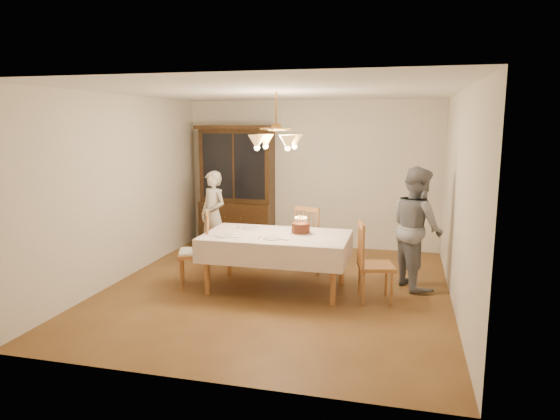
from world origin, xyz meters
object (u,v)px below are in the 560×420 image
(chair_far_side, at_px, (313,242))
(china_hutch, at_px, (237,188))
(elderly_woman, at_px, (213,215))
(dining_table, at_px, (276,240))
(birthday_cake, at_px, (301,229))

(chair_far_side, bearing_deg, china_hutch, 141.78)
(elderly_woman, bearing_deg, chair_far_side, 19.31)
(dining_table, distance_m, elderly_woman, 1.90)
(dining_table, relative_size, elderly_woman, 1.32)
(elderly_woman, relative_size, birthday_cake, 4.81)
(dining_table, relative_size, china_hutch, 0.88)
(chair_far_side, relative_size, elderly_woman, 0.69)
(china_hutch, relative_size, chair_far_side, 2.16)
(dining_table, distance_m, china_hutch, 2.63)
(china_hutch, xyz_separation_m, elderly_woman, (-0.08, -0.97, -0.32))
(china_hutch, distance_m, elderly_woman, 1.03)
(china_hutch, distance_m, chair_far_side, 2.15)
(chair_far_side, xyz_separation_m, elderly_woman, (-1.71, 0.31, 0.28))
(dining_table, xyz_separation_m, birthday_cake, (0.31, 0.10, 0.15))
(dining_table, xyz_separation_m, chair_far_side, (0.31, 0.97, -0.24))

